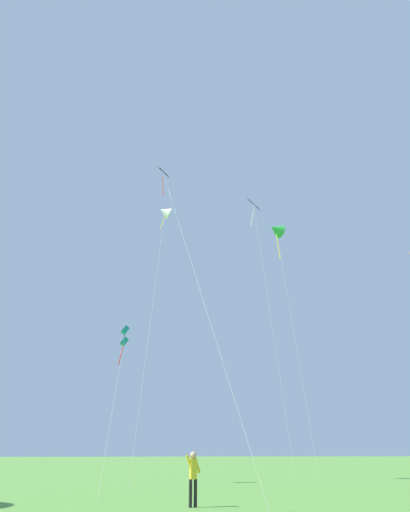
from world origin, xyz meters
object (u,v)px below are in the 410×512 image
object	(u,v)px
kite_green_small	(276,230)
kite_black_large	(168,190)
kite_white_distant	(165,212)
kite_teal_box	(124,337)
person_far_back	(193,473)
kite_purple_streamer	(254,212)

from	to	relation	value
kite_green_small	kite_black_large	size ratio (longest dim) A/B	1.14
kite_green_small	kite_white_distant	world-z (taller)	kite_green_small
kite_green_small	kite_black_large	world-z (taller)	kite_green_small
kite_teal_box	kite_green_small	bearing A→B (deg)	17.76
kite_green_small	person_far_back	world-z (taller)	kite_green_small
kite_green_small	kite_purple_streamer	bearing A→B (deg)	82.69
kite_black_large	kite_white_distant	distance (m)	9.80
kite_purple_streamer	kite_teal_box	bearing A→B (deg)	-133.81
kite_black_large	person_far_back	distance (m)	15.73
kite_black_large	kite_white_distant	size ratio (longest dim) A/B	0.90
kite_teal_box	kite_black_large	bearing A→B (deg)	-75.63
kite_teal_box	kite_white_distant	size ratio (longest dim) A/B	0.47
kite_teal_box	kite_green_small	distance (m)	17.14
kite_black_large	person_far_back	size ratio (longest dim) A/B	10.22
kite_teal_box	kite_black_large	size ratio (longest dim) A/B	0.53
kite_purple_streamer	person_far_back	distance (m)	39.36
kite_black_large	kite_white_distant	world-z (taller)	kite_white_distant
kite_purple_streamer	kite_black_large	world-z (taller)	kite_purple_streamer
kite_teal_box	person_far_back	xyz separation A→B (m)	(2.66, -12.68, -7.64)
kite_purple_streamer	kite_teal_box	size ratio (longest dim) A/B	3.11
kite_purple_streamer	kite_white_distant	size ratio (longest dim) A/B	1.47
kite_purple_streamer	kite_white_distant	xyz separation A→B (m)	(-11.36, -12.58, -7.98)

